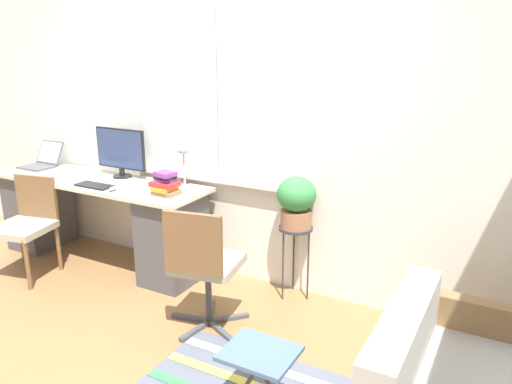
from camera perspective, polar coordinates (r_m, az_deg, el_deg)
name	(u,v)px	position (r m, az deg, el deg)	size (l,w,h in m)	color
ground_plane	(175,301)	(4.00, -9.25, -12.18)	(14.00, 14.00, 0.00)	olive
wall_back_with_window	(218,115)	(4.10, -4.35, 8.73)	(9.00, 0.12, 2.70)	white
desk	(100,218)	(4.69, -17.36, -2.84)	(2.11, 0.59, 0.77)	beige
laptop	(42,162)	(5.26, -23.30, 3.21)	(0.30, 0.34, 0.23)	#4C4C51
monitor	(120,151)	(4.57, -15.23, 4.52)	(0.53, 0.17, 0.44)	black
keyboard	(94,186)	(4.37, -18.01, 0.71)	(0.33, 0.14, 0.02)	black
mouse	(113,189)	(4.19, -16.07, 0.36)	(0.04, 0.07, 0.04)	slate
desk_lamp	(184,160)	(4.08, -8.26, 3.67)	(0.15, 0.15, 0.36)	#ADADB2
book_stack	(165,184)	(3.98, -10.33, 0.86)	(0.22, 0.17, 0.19)	olive
desk_chair_wooden	(26,223)	(4.64, -24.81, -3.21)	(0.52, 0.52, 0.83)	brown
office_chair_swivel	(204,264)	(3.40, -6.02, -8.19)	(0.56, 0.56, 0.90)	#47474C
plant_stand	(296,235)	(3.82, 4.54, -4.92)	(0.26, 0.26, 0.58)	#333338
potted_plant	(296,200)	(3.73, 4.64, -0.94)	(0.29, 0.29, 0.39)	#9E6B4C
folding_stool	(260,358)	(2.72, 0.42, -18.41)	(0.37, 0.32, 0.40)	slate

